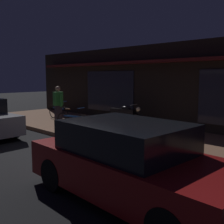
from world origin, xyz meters
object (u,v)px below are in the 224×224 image
at_px(parked_car_far, 130,162).
at_px(bicycle_parked, 73,121).
at_px(motorcycle, 124,115).
at_px(bicycle_extra, 58,112).
at_px(person_photographer, 58,105).

bearing_deg(parked_car_far, bicycle_parked, 152.52).
relative_size(motorcycle, parked_car_far, 0.41).
bearing_deg(bicycle_parked, bicycle_extra, 156.25).
xyz_separation_m(person_photographer, parked_car_far, (6.75, -3.08, -0.32)).
xyz_separation_m(motorcycle, bicycle_parked, (-0.88, -1.97, -0.14)).
height_order(motorcycle, bicycle_parked, motorcycle).
xyz_separation_m(bicycle_extra, person_photographer, (1.33, -0.90, 0.52)).
distance_m(bicycle_parked, person_photographer, 1.55).
relative_size(motorcycle, person_photographer, 1.01).
distance_m(motorcycle, bicycle_parked, 2.16).
bearing_deg(person_photographer, bicycle_parked, -12.38).
distance_m(person_photographer, parked_car_far, 7.43).
height_order(bicycle_parked, bicycle_extra, same).
xyz_separation_m(bicycle_parked, parked_car_far, (5.32, -2.77, 0.20)).
xyz_separation_m(bicycle_extra, parked_car_far, (8.07, -3.98, 0.20)).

